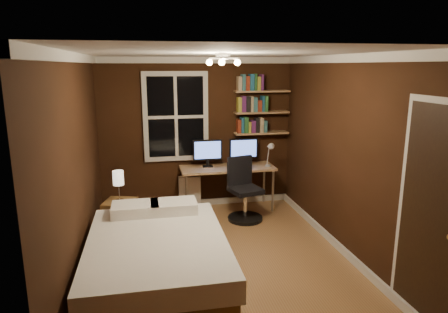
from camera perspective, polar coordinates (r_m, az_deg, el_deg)
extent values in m
plane|color=brown|center=(5.11, -0.38, -14.72)|extent=(4.20, 4.20, 0.00)
cube|color=black|center=(6.69, -3.86, 3.25)|extent=(3.20, 0.04, 2.50)
cube|color=black|center=(4.64, -20.19, -1.86)|extent=(0.04, 4.20, 2.50)
cube|color=black|center=(5.20, 17.16, -0.10)|extent=(0.04, 4.20, 2.50)
cube|color=white|center=(4.53, -0.43, 14.56)|extent=(3.20, 4.20, 0.02)
cube|color=silver|center=(6.58, -6.89, 5.66)|extent=(1.06, 0.06, 1.46)
cube|color=#98744A|center=(6.80, 5.34, 3.38)|extent=(0.92, 0.22, 0.03)
cube|color=#98744A|center=(6.76, 5.40, 6.31)|extent=(0.92, 0.22, 0.03)
cube|color=#98744A|center=(6.73, 5.47, 9.27)|extent=(0.92, 0.22, 0.03)
cube|color=brown|center=(4.61, -9.39, -15.96)|extent=(1.40, 1.99, 0.32)
cube|color=white|center=(4.48, -9.52, -12.85)|extent=(1.48, 2.05, 0.24)
cube|color=white|center=(5.12, -12.55, -7.33)|extent=(0.58, 0.40, 0.14)
cube|color=white|center=(5.13, -7.20, -7.09)|extent=(0.58, 0.40, 0.14)
cube|color=brown|center=(5.90, -14.55, -8.50)|extent=(0.51, 0.51, 0.51)
cube|color=silver|center=(6.81, -4.93, -5.08)|extent=(0.36, 0.13, 0.54)
cube|color=#98744A|center=(6.58, 0.50, -1.65)|extent=(1.55, 0.58, 0.04)
cylinder|color=beige|center=(6.34, -5.38, -5.74)|extent=(0.04, 0.04, 0.70)
cylinder|color=beige|center=(6.63, 7.00, -4.94)|extent=(0.04, 0.04, 0.70)
cylinder|color=beige|center=(6.82, -5.84, -4.41)|extent=(0.04, 0.04, 0.70)
cylinder|color=beige|center=(7.09, 5.73, -3.73)|extent=(0.04, 0.04, 0.70)
cylinder|color=black|center=(6.35, 3.04, -8.78)|extent=(0.54, 0.54, 0.05)
cylinder|color=silver|center=(6.27, 3.07, -6.86)|extent=(0.06, 0.06, 0.40)
cube|color=black|center=(6.19, 3.09, -4.81)|extent=(0.54, 0.54, 0.07)
cube|color=black|center=(6.28, 2.24, -2.02)|extent=(0.42, 0.16, 0.46)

